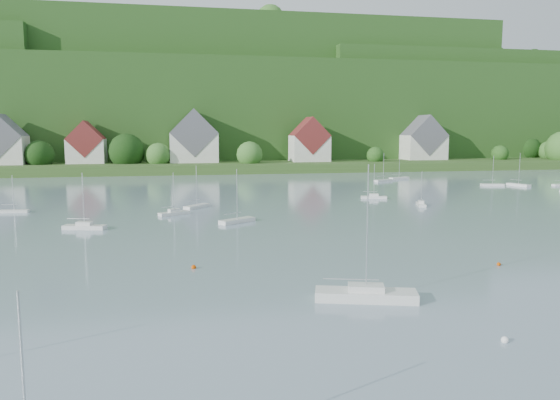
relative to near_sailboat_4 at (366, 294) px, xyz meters
name	(u,v)px	position (x,y,z in m)	size (l,w,h in m)	color
far_shore_strip	(179,165)	(-13.35, 158.31, 0.97)	(600.00, 60.00, 3.00)	#35541F
forested_ridge	(177,112)	(-12.95, 226.88, 22.36)	(620.00, 181.22, 69.89)	#183B13
village_building_0	(2,144)	(-68.35, 145.31, 8.99)	(14.00, 10.40, 16.00)	beige
village_building_1	(86,146)	(-43.35, 147.31, 8.23)	(12.00, 9.36, 14.00)	beige
village_building_2	(194,141)	(-8.35, 146.31, 9.74)	(16.00, 11.44, 18.00)	beige
village_building_3	(309,143)	(31.65, 144.31, 8.90)	(13.00, 10.40, 15.50)	beige
village_building_4	(424,142)	(76.65, 148.31, 9.06)	(15.00, 10.40, 16.50)	beige
near_sailboat_4	(366,294)	(0.00, 0.00, 0.00)	(8.46, 4.50, 11.00)	silver
mooring_buoy_1	(505,342)	(5.82, -10.01, -0.53)	(0.50, 0.50, 0.50)	white
mooring_buoy_2	(499,265)	(17.27, 8.27, -0.53)	(0.41, 0.41, 0.41)	#CF4600
mooring_buoy_3	(194,269)	(-13.29, 12.93, -0.53)	(0.49, 0.49, 0.49)	#CF4600
far_sailboat_cluster	(236,196)	(-2.62, 69.88, -0.16)	(172.09, 68.28, 8.71)	silver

